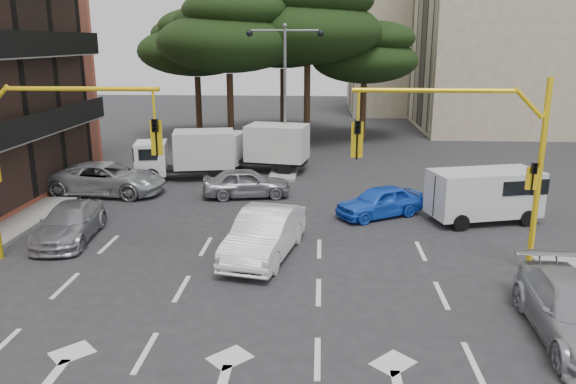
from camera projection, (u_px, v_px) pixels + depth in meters
name	position (u px, v px, depth m)	size (l,w,h in m)	color
ground	(250.00, 290.00, 16.29)	(120.00, 120.00, 0.00)	#28282B
median_strip	(285.00, 168.00, 31.69)	(1.40, 6.00, 0.15)	gray
apartment_beige_near	(554.00, 10.00, 43.55)	(20.20, 12.15, 18.70)	tan
apartment_beige_far	(433.00, 27.00, 55.78)	(16.20, 12.15, 16.70)	tan
pine_left_near	(229.00, 31.00, 35.70)	(9.15, 9.15, 10.23)	#382616
pine_center	(309.00, 21.00, 37.16)	(9.98, 9.98, 11.16)	#382616
pine_left_far	(197.00, 42.00, 39.90)	(8.32, 8.32, 9.30)	#382616
pine_right	(366.00, 53.00, 39.40)	(7.49, 7.49, 8.37)	#382616
pine_back	(284.00, 33.00, 42.27)	(9.15, 9.15, 10.23)	#382616
signal_mast_right	(481.00, 149.00, 16.81)	(5.79, 0.37, 6.00)	yellow
signal_mast_left	(40.00, 144.00, 17.59)	(5.79, 0.37, 6.00)	yellow
street_lamp_center	(285.00, 71.00, 30.30)	(4.16, 0.36, 7.77)	slate
car_white_hatch	(265.00, 234.00, 18.66)	(1.68, 4.82, 1.59)	white
car_blue_compact	(380.00, 202.00, 23.01)	(1.50, 3.73, 1.27)	blue
car_silver_wagon	(70.00, 223.00, 20.34)	(1.77, 4.36, 1.27)	#93949A
car_silver_cross_a	(108.00, 179.00, 26.36)	(2.49, 5.39, 1.50)	#A4A7AC
car_silver_cross_b	(246.00, 183.00, 25.87)	(1.61, 4.00, 1.36)	gray
van_white	(484.00, 196.00, 22.26)	(1.93, 4.26, 2.13)	silver
box_truck_a	(187.00, 155.00, 29.14)	(2.15, 5.12, 2.52)	white
box_truck_b	(261.00, 148.00, 30.96)	(2.23, 5.30, 2.61)	silver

